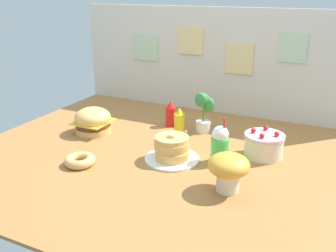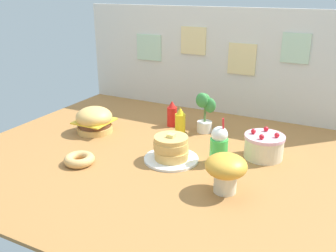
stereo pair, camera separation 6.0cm
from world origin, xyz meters
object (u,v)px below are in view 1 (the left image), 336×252
burger (93,121)px  layer_cake (264,145)px  mustard_bottle (179,122)px  potted_plant (204,111)px  cream_soda_cup (220,145)px  mushroom_stool (229,169)px  ketchup_bottle (171,114)px  pancake_stack (172,150)px  donut_pink_glaze (80,160)px

burger → layer_cake: 1.23m
mustard_bottle → potted_plant: 0.20m
burger → cream_soda_cup: (1.00, -0.08, 0.03)m
potted_plant → mushroom_stool: size_ratio=1.39×
layer_cake → potted_plant: potted_plant is taller
cream_soda_cup → ketchup_bottle: bearing=140.2°
pancake_stack → mushroom_stool: mushroom_stool is taller
mushroom_stool → pancake_stack: bearing=153.7°
burger → ketchup_bottle: bearing=39.6°
cream_soda_cup → burger: bearing=175.6°
pancake_stack → ketchup_bottle: size_ratio=1.70×
pancake_stack → mustard_bottle: bearing=108.2°
cream_soda_cup → potted_plant: (-0.27, 0.45, 0.05)m
pancake_stack → mushroom_stool: size_ratio=1.55×
burger → donut_pink_glaze: bearing=-62.5°
ketchup_bottle → mustard_bottle: (0.13, -0.12, 0.00)m
layer_cake → pancake_stack: bearing=-149.0°
burger → mushroom_stool: bearing=-18.4°
donut_pink_glaze → mustard_bottle: bearing=65.2°
pancake_stack → potted_plant: (0.00, 0.54, 0.09)m
donut_pink_glaze → ketchup_bottle: bearing=76.2°
ketchup_bottle → donut_pink_glaze: (-0.21, -0.85, -0.06)m
donut_pink_glaze → potted_plant: potted_plant is taller
donut_pink_glaze → potted_plant: (0.48, 0.85, 0.13)m
donut_pink_glaze → burger: bearing=117.5°
burger → donut_pink_glaze: size_ratio=1.43×
cream_soda_cup → donut_pink_glaze: bearing=-152.3°
donut_pink_glaze → mushroom_stool: size_ratio=0.85×
layer_cake → potted_plant: bearing=153.9°
mushroom_stool → mustard_bottle: bearing=131.5°
donut_pink_glaze → layer_cake: bearing=31.6°
mustard_bottle → cream_soda_cup: bearing=-38.7°
mustard_bottle → pancake_stack: bearing=-71.8°
ketchup_bottle → cream_soda_cup: bearing=-39.8°
burger → mustard_bottle: size_ratio=1.33×
layer_cake → ketchup_bottle: (-0.77, 0.25, 0.02)m
burger → mushroom_stool: 1.21m
pancake_stack → mustard_bottle: (-0.14, 0.43, 0.02)m
pancake_stack → cream_soda_cup: (0.28, 0.09, 0.05)m
pancake_stack → burger: bearing=166.6°
cream_soda_cup → layer_cake: bearing=42.5°
layer_cake → donut_pink_glaze: bearing=-148.4°
pancake_stack → layer_cake: size_ratio=1.36×
potted_plant → mushroom_stool: (0.42, -0.75, -0.03)m
burger → pancake_stack: burger is taller
mustard_bottle → donut_pink_glaze: 0.80m
pancake_stack → potted_plant: 0.55m
ketchup_bottle → potted_plant: bearing=-0.5°
burger → pancake_stack: 0.74m
donut_pink_glaze → mushroom_stool: mushroom_stool is taller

